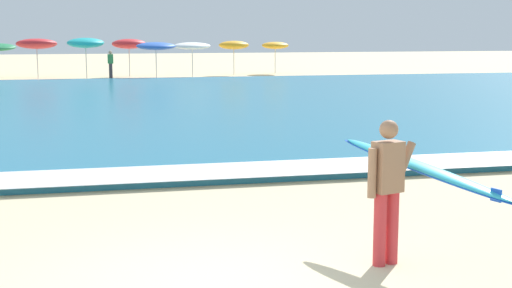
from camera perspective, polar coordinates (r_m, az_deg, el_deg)
ground_plane at (r=8.08m, az=-4.17°, el=-10.98°), size 160.00×160.00×0.00m
sea at (r=26.66m, az=-10.48°, el=3.06°), size 120.00×28.00×0.14m
surf_foam at (r=13.41m, az=-7.86°, el=-2.32°), size 120.00×1.54×0.01m
surfer_with_board at (r=8.74m, az=11.71°, el=-2.52°), size 1.35×2.97×1.73m
beach_umbrella_2 at (r=43.45m, az=-16.95°, el=7.58°), size 2.29×2.33×2.36m
beach_umbrella_3 at (r=42.94m, az=-13.32°, el=7.78°), size 2.10×2.13×2.37m
beach_umbrella_4 at (r=44.17m, az=-10.01°, el=7.80°), size 2.03×2.05×2.28m
beach_umbrella_5 at (r=42.55m, az=-7.92°, el=7.67°), size 2.26×2.28×2.11m
beach_umbrella_6 at (r=43.23m, az=-5.07°, el=7.73°), size 2.18×2.20×2.08m
beach_umbrella_7 at (r=45.04m, az=-1.77°, el=7.82°), size 1.86×1.87×2.12m
beach_umbrella_8 at (r=46.69m, az=1.53°, el=7.79°), size 1.72×1.73×2.03m
beachgoer_near_row_left at (r=42.92m, az=-11.42°, el=6.26°), size 0.32×0.20×1.58m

